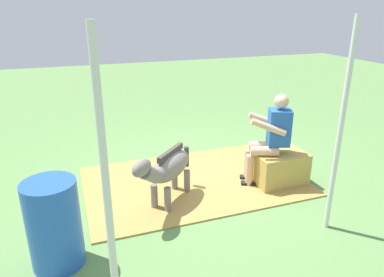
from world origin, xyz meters
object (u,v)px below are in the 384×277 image
(person_seated, at_px, (270,136))
(tent_pole_right, at_px, (107,196))
(water_barrel, at_px, (54,224))
(hay_bale, at_px, (278,168))
(tent_pole_left, at_px, (340,132))
(soda_bottle, at_px, (287,161))
(pony_standing, at_px, (167,168))

(person_seated, bearing_deg, tent_pole_right, 35.72)
(water_barrel, bearing_deg, tent_pole_right, 115.20)
(person_seated, xyz_separation_m, tent_pole_right, (2.50, 1.80, 0.46))
(tent_pole_right, bearing_deg, hay_bale, -146.57)
(hay_bale, xyz_separation_m, person_seated, (0.16, -0.04, 0.52))
(tent_pole_left, bearing_deg, tent_pole_right, 12.37)
(hay_bale, bearing_deg, tent_pole_right, 33.43)
(soda_bottle, distance_m, tent_pole_right, 3.91)
(pony_standing, xyz_separation_m, tent_pole_right, (0.94, 1.74, 0.70))
(hay_bale, relative_size, person_seated, 0.55)
(pony_standing, height_order, tent_pole_left, tent_pole_left)
(tent_pole_left, relative_size, tent_pole_right, 1.00)
(pony_standing, relative_size, soda_bottle, 3.92)
(water_barrel, bearing_deg, person_seated, -164.42)
(hay_bale, distance_m, tent_pole_left, 1.54)
(tent_pole_left, height_order, tent_pole_right, same)
(soda_bottle, bearing_deg, tent_pole_right, 34.88)
(person_seated, relative_size, soda_bottle, 5.04)
(water_barrel, relative_size, tent_pole_left, 0.38)
(person_seated, height_order, tent_pole_left, tent_pole_left)
(hay_bale, xyz_separation_m, soda_bottle, (-0.42, -0.39, -0.11))
(hay_bale, bearing_deg, soda_bottle, -137.02)
(person_seated, height_order, pony_standing, person_seated)
(soda_bottle, bearing_deg, tent_pole_left, 72.67)
(person_seated, bearing_deg, tent_pole_left, 93.93)
(soda_bottle, distance_m, tent_pole_left, 1.98)
(tent_pole_right, bearing_deg, water_barrel, -64.80)
(person_seated, xyz_separation_m, pony_standing, (1.56, 0.06, -0.24))
(tent_pole_left, bearing_deg, person_seated, -86.07)
(person_seated, relative_size, water_barrel, 1.47)
(pony_standing, xyz_separation_m, soda_bottle, (-2.14, -0.41, -0.39))
(pony_standing, relative_size, water_barrel, 1.14)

